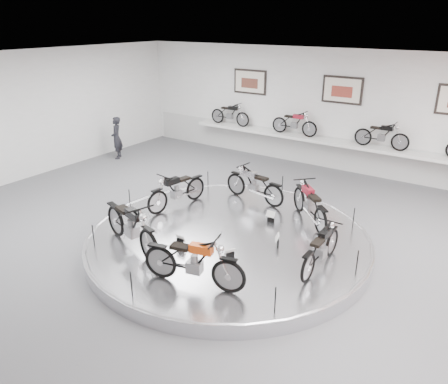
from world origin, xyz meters
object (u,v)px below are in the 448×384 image
Objects in this scene: bike_f at (321,248)px; visitor at (117,138)px; bike_b at (254,184)px; shelf at (334,143)px; bike_a at (310,203)px; display_platform at (228,240)px; bike_e at (193,261)px; bike_c at (177,190)px; bike_d at (131,225)px.

visitor reaches higher than bike_f.
shelf is at bearing -89.34° from bike_b.
visitor is (-8.40, 1.69, -0.01)m from bike_a.
display_platform is 3.75× the size of bike_e.
shelf is at bearing 19.15° from bike_f.
bike_c is (-1.45, -1.47, 0.01)m from bike_b.
bike_f is (3.62, 1.51, -0.10)m from bike_d.
bike_b is 0.94× the size of bike_e.
shelf is at bearing -31.81° from bike_a.
shelf is 7.11× the size of visitor.
bike_a is 2.07m from bike_f.
bike_e is at bearing 138.10° from bike_f.
bike_c is at bearing 164.18° from display_platform.
bike_d reaches higher than bike_f.
display_platform is 3.86× the size of bike_a.
visitor is (-5.19, 2.76, -0.00)m from bike_c.
visitor is at bearing 156.11° from bike_d.
display_platform is 2.26m from bike_d.
bike_b is 2.06m from bike_c.
shelf is 7.35× the size of bike_f.
shelf is 4.41m from bike_b.
bike_b is at bearing 104.29° from display_platform.
bike_a is (1.25, 1.62, 0.64)m from display_platform.
display_platform is 4.28× the size of bike_f.
bike_e is at bearing 123.57° from bike_a.
bike_d reaches higher than bike_c.
shelf is 6.45× the size of bike_e.
display_platform is 2.13m from bike_c.
bike_d is (-2.58, -3.30, 0.06)m from bike_a.
visitor reaches higher than bike_a.
visitor is at bearing 155.14° from display_platform.
display_platform is 4.01× the size of bike_b.
bike_f is at bearing 34.86° from bike_e.
bike_c is 2.32m from bike_d.
visitor is at bearing -108.90° from bike_c.
visitor reaches higher than bike_d.
bike_e reaches higher than bike_a.
bike_a reaches higher than bike_b.
bike_e reaches higher than bike_f.
bike_a reaches higher than bike_c.
display_platform is at bearing 68.27° from bike_d.
shelf is 6.17m from bike_c.
bike_e is 2.51m from bike_f.
bike_e is at bearing -85.91° from shelf.
visitor is at bearing 69.73° from bike_f.
bike_c is at bearing 122.37° from bike_d.
bike_f is (4.24, -0.73, -0.04)m from bike_c.
bike_d is at bearing 156.27° from bike_e.
bike_d is (-1.34, -8.08, -0.16)m from shelf.
shelf is (0.00, 6.40, 0.85)m from display_platform.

